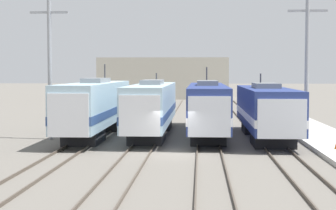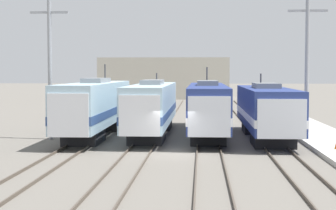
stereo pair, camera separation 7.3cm
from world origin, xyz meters
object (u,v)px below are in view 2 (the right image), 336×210
object	(u,v)px
locomotive_far_right	(267,110)
locomotive_far_left	(95,107)
locomotive_center_left	(152,107)
catenary_tower_left	(50,63)
catenary_tower_right	(307,63)
locomotive_center_right	(207,107)

from	to	relation	value
locomotive_far_right	locomotive_far_left	bearing A→B (deg)	175.08
locomotive_center_left	locomotive_far_left	bearing A→B (deg)	-170.80
locomotive_far_left	locomotive_far_right	xyz separation A→B (m)	(12.62, -1.09, -0.16)
locomotive_far_left	catenary_tower_left	bearing A→B (deg)	-149.21
locomotive_far_left	catenary_tower_left	size ratio (longest dim) A/B	1.76
catenary_tower_left	catenary_tower_right	bearing A→B (deg)	0.00
locomotive_center_right	locomotive_far_right	distance (m)	4.71
catenary_tower_right	locomotive_center_left	bearing A→B (deg)	167.65
locomotive_far_left	locomotive_center_right	size ratio (longest dim) A/B	0.94
locomotive_far_right	catenary_tower_left	bearing A→B (deg)	-177.56
locomotive_far_left	locomotive_center_right	bearing A→B (deg)	7.03
locomotive_center_left	catenary_tower_right	distance (m)	11.83
locomotive_far_right	locomotive_center_right	bearing A→B (deg)	153.21
locomotive_center_right	locomotive_far_right	xyz separation A→B (m)	(4.21, -2.12, -0.07)
locomotive_far_right	catenary_tower_left	world-z (taller)	catenary_tower_left
locomotive_far_right	catenary_tower_left	size ratio (longest dim) A/B	1.58
locomotive_far_left	locomotive_center_left	distance (m)	4.26
locomotive_far_left	locomotive_center_left	size ratio (longest dim) A/B	0.99
catenary_tower_left	catenary_tower_right	distance (m)	18.25
locomotive_center_right	catenary_tower_left	world-z (taller)	catenary_tower_left
locomotive_center_left	locomotive_far_right	size ratio (longest dim) A/B	1.12
locomotive_far_right	catenary_tower_right	world-z (taller)	catenary_tower_right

